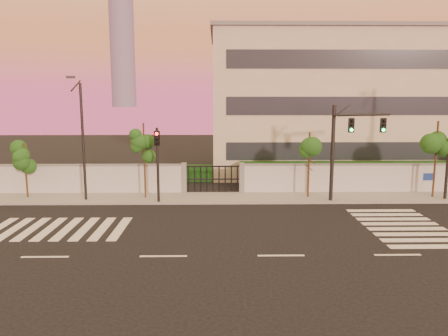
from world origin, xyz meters
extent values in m
plane|color=black|center=(0.00, 0.00, 0.00)|extent=(120.00, 120.00, 0.00)
cube|color=gray|center=(0.00, 10.50, 0.07)|extent=(60.00, 3.00, 0.15)
cube|color=#B0B3B7|center=(-17.50, 12.00, 1.00)|extent=(25.00, 0.30, 2.00)
cube|color=slate|center=(-17.50, 12.00, 2.06)|extent=(25.00, 0.36, 0.12)
cube|color=slate|center=(-5.00, 12.00, 1.10)|extent=(0.35, 0.35, 2.20)
cube|color=slate|center=(-1.00, 12.00, 1.10)|extent=(0.35, 0.35, 2.20)
cube|color=#103610|center=(9.00, 14.50, 0.90)|extent=(20.00, 2.00, 1.80)
cube|color=#103610|center=(-16.00, 14.50, 0.70)|extent=(12.00, 1.80, 1.40)
cube|color=#103610|center=(-3.00, 17.00, 0.60)|extent=(6.00, 1.50, 1.20)
cube|color=#BDB3A0|center=(9.00, 22.00, 6.00)|extent=(24.00, 12.00, 12.00)
cube|color=#262D38|center=(9.00, 15.98, 2.50)|extent=(22.00, 0.08, 1.40)
cube|color=#262D38|center=(9.00, 15.98, 6.00)|extent=(22.00, 0.08, 1.40)
cube|color=#262D38|center=(9.00, 15.98, 9.50)|extent=(22.00, 0.08, 1.40)
cube|color=slate|center=(9.00, 22.00, 12.10)|extent=(24.40, 12.40, 0.30)
cylinder|color=slate|center=(-65.00, 280.00, 55.00)|extent=(16.00, 16.00, 110.00)
cube|color=silver|center=(-13.10, 4.00, 0.01)|extent=(0.50, 4.00, 0.02)
cube|color=silver|center=(-12.20, 4.00, 0.01)|extent=(0.50, 4.00, 0.02)
cube|color=silver|center=(-11.30, 4.00, 0.01)|extent=(0.50, 4.00, 0.02)
cube|color=silver|center=(-10.40, 4.00, 0.01)|extent=(0.50, 4.00, 0.02)
cube|color=silver|center=(-9.50, 4.00, 0.01)|extent=(0.50, 4.00, 0.02)
cube|color=silver|center=(-8.60, 4.00, 0.01)|extent=(0.50, 4.00, 0.02)
cube|color=silver|center=(-7.70, 4.00, 0.01)|extent=(0.50, 4.00, 0.02)
cube|color=silver|center=(7.00, 1.00, 0.01)|extent=(4.00, 0.50, 0.02)
cube|color=silver|center=(7.00, 1.90, 0.01)|extent=(4.00, 0.50, 0.02)
cube|color=silver|center=(7.00, 2.80, 0.01)|extent=(4.00, 0.50, 0.02)
cube|color=silver|center=(7.00, 3.70, 0.01)|extent=(4.00, 0.50, 0.02)
cube|color=silver|center=(7.00, 4.60, 0.01)|extent=(4.00, 0.50, 0.02)
cube|color=silver|center=(7.00, 5.50, 0.01)|extent=(4.00, 0.50, 0.02)
cube|color=silver|center=(7.00, 6.40, 0.01)|extent=(4.00, 0.50, 0.02)
cube|color=silver|center=(7.00, 7.30, 0.01)|extent=(4.00, 0.50, 0.02)
cube|color=silver|center=(-10.00, 0.00, 0.01)|extent=(2.00, 0.15, 0.01)
cube|color=silver|center=(-5.00, 0.00, 0.01)|extent=(2.00, 0.15, 0.01)
cube|color=silver|center=(0.00, 0.00, 0.01)|extent=(2.00, 0.15, 0.01)
cube|color=silver|center=(5.00, 0.00, 0.01)|extent=(2.00, 0.15, 0.01)
cylinder|color=#382314|center=(-15.24, 10.65, 1.86)|extent=(0.12, 0.12, 3.73)
sphere|color=#1A4413|center=(-15.24, 10.65, 2.98)|extent=(1.10, 1.10, 1.10)
sphere|color=#1A4413|center=(-14.88, 10.85, 2.42)|extent=(0.84, 0.84, 0.84)
sphere|color=#1A4413|center=(-15.54, 10.50, 2.61)|extent=(0.80, 0.80, 0.80)
cylinder|color=#382314|center=(-7.42, 10.37, 2.52)|extent=(0.11, 0.11, 5.04)
sphere|color=#1A4413|center=(-7.42, 10.37, 4.03)|extent=(0.98, 0.98, 0.98)
sphere|color=#1A4413|center=(-7.11, 10.55, 3.27)|extent=(0.75, 0.75, 0.75)
sphere|color=#1A4413|center=(-7.69, 10.24, 3.53)|extent=(0.71, 0.71, 0.71)
cylinder|color=#382314|center=(3.28, 10.36, 2.22)|extent=(0.13, 0.13, 4.43)
sphere|color=#1A4413|center=(3.28, 10.36, 3.54)|extent=(1.19, 1.19, 1.19)
sphere|color=#1A4413|center=(3.66, 10.58, 2.88)|extent=(0.91, 0.91, 0.91)
sphere|color=#1A4413|center=(2.96, 10.20, 3.10)|extent=(0.86, 0.86, 0.86)
cylinder|color=#382314|center=(11.55, 10.27, 2.57)|extent=(0.13, 0.13, 5.15)
sphere|color=#1A4413|center=(11.55, 10.27, 4.12)|extent=(1.23, 1.23, 1.23)
sphere|color=#1A4413|center=(11.94, 10.49, 3.35)|extent=(0.94, 0.94, 0.94)
sphere|color=#1A4413|center=(11.21, 10.10, 3.60)|extent=(0.89, 0.89, 0.89)
cylinder|color=black|center=(4.55, 9.43, 3.09)|extent=(0.24, 0.24, 6.18)
cylinder|color=black|center=(6.45, 9.43, 5.58)|extent=(3.67, 1.26, 0.16)
cube|color=black|center=(5.65, 9.38, 4.94)|extent=(0.35, 0.18, 0.90)
sphere|color=#0CF259|center=(5.65, 9.27, 4.66)|extent=(0.20, 0.20, 0.20)
cube|color=black|center=(7.64, 9.38, 4.94)|extent=(0.35, 0.18, 0.90)
sphere|color=#0CF259|center=(7.64, 9.27, 4.66)|extent=(0.20, 0.20, 0.20)
cylinder|color=black|center=(-6.40, 9.20, 2.41)|extent=(0.17, 0.17, 4.81)
cube|color=black|center=(-6.40, 9.15, 4.17)|extent=(0.37, 0.19, 0.96)
sphere|color=red|center=(-6.40, 9.04, 4.47)|extent=(0.21, 0.21, 0.21)
cylinder|color=black|center=(-11.17, 9.89, 3.76)|extent=(0.17, 0.17, 7.53)
cylinder|color=black|center=(-11.17, 9.04, 7.34)|extent=(0.09, 1.80, 0.73)
cube|color=#3F3F44|center=(-11.17, 8.20, 7.81)|extent=(0.47, 0.24, 0.14)
camera|label=1|loc=(-2.72, -17.68, 6.69)|focal=35.00mm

